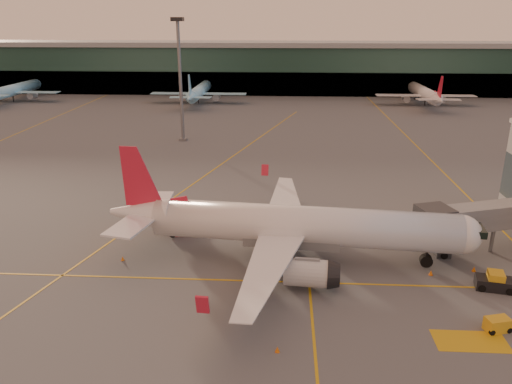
# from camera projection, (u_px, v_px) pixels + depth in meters

# --- Properties ---
(ground) EXTENTS (600.00, 600.00, 0.00)m
(ground) POSITION_uv_depth(u_px,v_px,m) (257.00, 308.00, 46.25)
(ground) COLOR #4C4F54
(ground) RESTS_ON ground
(taxi_markings) EXTENTS (100.12, 173.00, 0.01)m
(taxi_markings) POSITION_uv_depth(u_px,v_px,m) (230.00, 169.00, 88.57)
(taxi_markings) COLOR gold
(taxi_markings) RESTS_ON ground
(terminal) EXTENTS (400.00, 20.00, 17.60)m
(terminal) POSITION_uv_depth(u_px,v_px,m) (280.00, 68.00, 176.97)
(terminal) COLOR #19382D
(terminal) RESTS_ON ground
(mast_west_near) EXTENTS (2.40, 2.40, 25.60)m
(mast_west_near) POSITION_uv_depth(u_px,v_px,m) (180.00, 71.00, 104.64)
(mast_west_near) COLOR slate
(mast_west_near) RESTS_ON ground
(distant_aircraft_row) EXTENTS (350.00, 34.00, 13.00)m
(distant_aircraft_row) POSITION_uv_depth(u_px,v_px,m) (313.00, 103.00, 156.85)
(distant_aircraft_row) COLOR #98DDFF
(distant_aircraft_row) RESTS_ON ground
(main_airplane) EXTENTS (40.68, 36.72, 12.27)m
(main_airplane) POSITION_uv_depth(u_px,v_px,m) (290.00, 226.00, 54.29)
(main_airplane) COLOR white
(main_airplane) RESTS_ON ground
(jet_bridge) EXTENTS (19.60, 8.91, 6.01)m
(jet_bridge) POSITION_uv_depth(u_px,v_px,m) (505.00, 217.00, 56.49)
(jet_bridge) COLOR slate
(jet_bridge) RESTS_ON ground
(catering_truck) EXTENTS (5.32, 3.23, 3.85)m
(catering_truck) POSITION_uv_depth(u_px,v_px,m) (183.00, 217.00, 61.60)
(catering_truck) COLOR maroon
(catering_truck) RESTS_ON ground
(gpu_cart) EXTENTS (2.33, 1.73, 1.22)m
(gpu_cart) POSITION_uv_depth(u_px,v_px,m) (498.00, 325.00, 42.70)
(gpu_cart) COLOR gold
(gpu_cart) RESTS_ON ground
(pushback_tug) EXTENTS (3.89, 2.60, 1.84)m
(pushback_tug) POSITION_uv_depth(u_px,v_px,m) (495.00, 282.00, 49.23)
(pushback_tug) COLOR black
(pushback_tug) RESTS_ON ground
(cone_nose) EXTENTS (0.44, 0.44, 0.56)m
(cone_nose) POSITION_uv_depth(u_px,v_px,m) (474.00, 269.00, 52.84)
(cone_nose) COLOR orange
(cone_nose) RESTS_ON ground
(cone_tail) EXTENTS (0.39, 0.39, 0.49)m
(cone_tail) POSITION_uv_depth(u_px,v_px,m) (123.00, 258.00, 55.25)
(cone_tail) COLOR orange
(cone_tail) RESTS_ON ground
(cone_wing_right) EXTENTS (0.39, 0.39, 0.49)m
(cone_wing_right) POSITION_uv_depth(u_px,v_px,m) (277.00, 349.00, 40.09)
(cone_wing_right) COLOR orange
(cone_wing_right) RESTS_ON ground
(cone_wing_left) EXTENTS (0.45, 0.45, 0.57)m
(cone_wing_left) POSITION_uv_depth(u_px,v_px,m) (290.00, 200.00, 73.03)
(cone_wing_left) COLOR orange
(cone_wing_left) RESTS_ON ground
(cone_fwd) EXTENTS (0.43, 0.43, 0.55)m
(cone_fwd) POSITION_uv_depth(u_px,v_px,m) (431.00, 273.00, 52.11)
(cone_fwd) COLOR orange
(cone_fwd) RESTS_ON ground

